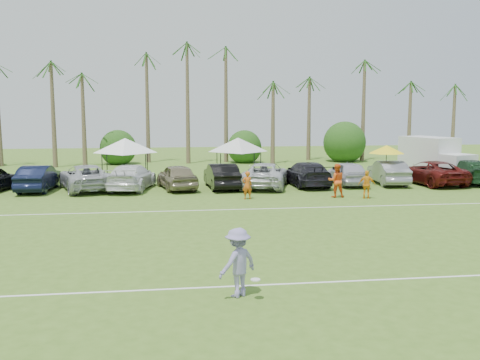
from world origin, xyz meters
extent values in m
plane|color=#44691F|center=(0.00, 0.00, 0.00)|extent=(120.00, 120.00, 0.00)
cube|color=white|center=(0.00, 2.00, 0.01)|extent=(80.00, 0.10, 0.01)
cube|color=white|center=(0.00, 14.00, 0.01)|extent=(80.00, 0.10, 0.01)
cone|color=brown|center=(-12.00, 38.00, 5.00)|extent=(0.44, 0.44, 10.00)
cone|color=brown|center=(-8.00, 38.00, 5.50)|extent=(0.44, 0.44, 11.00)
cone|color=brown|center=(-4.00, 38.00, 4.00)|extent=(0.44, 0.44, 8.00)
cone|color=brown|center=(0.00, 38.00, 4.50)|extent=(0.44, 0.44, 9.00)
cone|color=brown|center=(4.00, 38.00, 5.00)|extent=(0.44, 0.44, 10.00)
cone|color=brown|center=(8.00, 38.00, 5.50)|extent=(0.44, 0.44, 11.00)
cone|color=brown|center=(13.00, 38.00, 4.00)|extent=(0.44, 0.44, 8.00)
cone|color=brown|center=(18.00, 38.00, 4.50)|extent=(0.44, 0.44, 9.00)
cone|color=brown|center=(23.00, 38.00, 5.00)|extent=(0.44, 0.44, 10.00)
cone|color=brown|center=(27.00, 38.00, 5.50)|extent=(0.44, 0.44, 11.00)
cylinder|color=brown|center=(-6.00, 39.00, 0.70)|extent=(0.30, 0.30, 1.40)
sphere|color=#1A4312|center=(-6.00, 39.00, 1.80)|extent=(4.00, 4.00, 4.00)
cylinder|color=brown|center=(6.00, 39.00, 0.70)|extent=(0.30, 0.30, 1.40)
sphere|color=#1A4312|center=(6.00, 39.00, 1.80)|extent=(4.00, 4.00, 4.00)
cylinder|color=brown|center=(16.00, 39.00, 0.70)|extent=(0.30, 0.30, 1.40)
sphere|color=#1A4312|center=(16.00, 39.00, 1.80)|extent=(4.00, 4.00, 4.00)
imported|color=#CC5A16|center=(3.16, 17.15, 0.81)|extent=(0.64, 0.47, 1.62)
imported|color=#E65419|center=(8.46, 17.08, 0.99)|extent=(1.05, 0.86, 1.99)
imported|color=orange|center=(10.08, 16.39, 0.82)|extent=(1.04, 0.74, 1.64)
cube|color=silver|center=(18.55, 25.68, 1.89)|extent=(3.45, 4.73, 2.31)
cube|color=silver|center=(19.42, 22.86, 0.97)|extent=(2.51, 2.21, 1.94)
cube|color=black|center=(19.62, 22.19, 0.69)|extent=(2.11, 0.88, 0.92)
cube|color=#E5590C|center=(19.67, 26.02, 1.48)|extent=(0.45, 1.42, 0.83)
cylinder|color=black|center=(18.48, 22.76, 0.42)|extent=(0.51, 0.88, 0.83)
cylinder|color=black|center=(20.24, 23.30, 0.42)|extent=(0.51, 0.88, 0.83)
cylinder|color=black|center=(17.35, 26.47, 0.42)|extent=(0.51, 0.88, 0.83)
cylinder|color=black|center=(19.11, 27.01, 0.42)|extent=(0.51, 0.88, 0.83)
cylinder|color=black|center=(-5.81, 24.05, 1.04)|extent=(0.06, 0.06, 2.09)
cylinder|color=black|center=(-2.88, 24.05, 1.04)|extent=(0.06, 0.06, 2.09)
cylinder|color=black|center=(-5.81, 26.98, 1.04)|extent=(0.06, 0.06, 2.09)
cylinder|color=black|center=(-2.88, 26.98, 1.04)|extent=(0.06, 0.06, 2.09)
pyramid|color=white|center=(-4.34, 25.51, 3.13)|extent=(4.51, 4.51, 1.04)
cylinder|color=black|center=(2.35, 24.49, 1.03)|extent=(0.06, 0.06, 2.06)
cylinder|color=black|center=(5.23, 24.49, 1.03)|extent=(0.06, 0.06, 2.06)
cylinder|color=black|center=(2.35, 27.37, 1.03)|extent=(0.06, 0.06, 2.06)
cylinder|color=black|center=(5.23, 27.37, 1.03)|extent=(0.06, 0.06, 2.06)
pyramid|color=silver|center=(3.79, 25.93, 3.08)|extent=(4.44, 4.44, 1.03)
cylinder|color=black|center=(13.43, 21.60, 1.23)|extent=(0.05, 0.05, 2.45)
cone|color=yellow|center=(13.43, 21.60, 2.45)|extent=(2.45, 2.45, 0.56)
imported|color=#8C82B9|center=(0.53, 1.17, 0.97)|extent=(1.44, 1.30, 1.94)
cylinder|color=white|center=(0.97, 0.82, 0.57)|extent=(0.27, 0.27, 0.03)
imported|color=black|center=(-9.53, 22.03, 0.82)|extent=(1.97, 5.06, 1.64)
imported|color=#AEAFB4|center=(-6.62, 21.96, 0.82)|extent=(4.40, 6.46, 1.64)
imported|color=white|center=(-3.71, 21.75, 0.82)|extent=(3.32, 5.99, 1.64)
imported|color=#807659|center=(-0.80, 21.59, 0.82)|extent=(2.93, 5.12, 1.64)
imported|color=black|center=(2.12, 21.61, 0.82)|extent=(2.09, 5.10, 1.64)
imported|color=silver|center=(5.03, 21.63, 0.82)|extent=(4.28, 6.44, 1.64)
imported|color=black|center=(7.94, 21.97, 0.82)|extent=(2.55, 5.76, 1.64)
imported|color=#B7B5C1|center=(10.85, 22.02, 0.82)|extent=(2.08, 4.88, 1.64)
imported|color=gray|center=(13.77, 22.00, 0.82)|extent=(2.26, 5.14, 1.64)
imported|color=#571210|center=(16.68, 21.55, 0.82)|extent=(3.27, 6.14, 1.64)
imported|color=#17381B|center=(19.59, 21.86, 0.82)|extent=(2.88, 5.87, 1.64)
camera|label=1|loc=(-1.33, -13.04, 5.19)|focal=40.00mm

